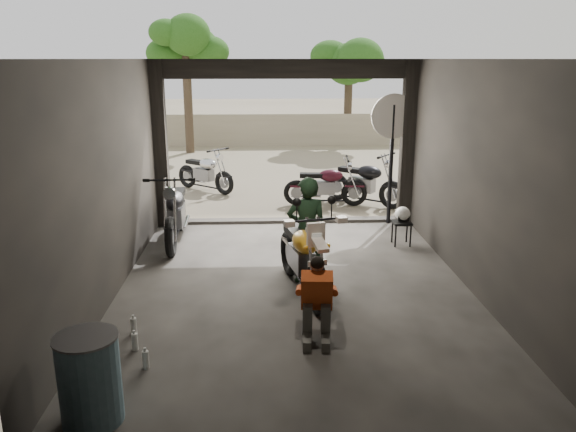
{
  "coord_description": "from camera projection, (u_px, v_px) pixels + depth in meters",
  "views": [
    {
      "loc": [
        -0.43,
        -7.38,
        3.2
      ],
      "look_at": [
        -0.07,
        0.6,
        0.96
      ],
      "focal_mm": 35.0,
      "sensor_mm": 36.0,
      "label": 1
    }
  ],
  "objects": [
    {
      "name": "oil_drum",
      "position": [
        90.0,
        381.0,
        5.01
      ],
      "size": [
        0.72,
        0.72,
        0.85
      ],
      "primitive_type": "cylinder",
      "rotation": [
        0.0,
        0.0,
        0.4
      ],
      "color": "#426270",
      "rests_on": "ground"
    },
    {
      "name": "tree_left",
      "position": [
        185.0,
        34.0,
        18.8
      ],
      "size": [
        2.2,
        2.2,
        5.6
      ],
      "color": "#382B1E",
      "rests_on": "ground"
    },
    {
      "name": "boundary_wall",
      "position": [
        274.0,
        130.0,
        21.29
      ],
      "size": [
        18.0,
        0.3,
        1.2
      ],
      "primitive_type": "cube",
      "color": "gray",
      "rests_on": "ground"
    },
    {
      "name": "ground",
      "position": [
        295.0,
        292.0,
        7.98
      ],
      "size": [
        80.0,
        80.0,
        0.0
      ],
      "primitive_type": "plane",
      "color": "#7A6D56",
      "rests_on": "ground"
    },
    {
      "name": "stool",
      "position": [
        402.0,
        225.0,
        9.87
      ],
      "size": [
        0.32,
        0.32,
        0.44
      ],
      "rotation": [
        0.0,
        0.0,
        -0.2
      ],
      "color": "black",
      "rests_on": "ground"
    },
    {
      "name": "outside_bike_c",
      "position": [
        364.0,
        179.0,
        12.61
      ],
      "size": [
        1.85,
        1.68,
        1.2
      ],
      "primitive_type": null,
      "rotation": [
        0.0,
        0.0,
        0.9
      ],
      "color": "black",
      "rests_on": "ground"
    },
    {
      "name": "main_bike",
      "position": [
        303.0,
        250.0,
        7.8
      ],
      "size": [
        1.16,
        2.02,
        1.26
      ],
      "primitive_type": null,
      "rotation": [
        0.0,
        0.0,
        0.21
      ],
      "color": "beige",
      "rests_on": "ground"
    },
    {
      "name": "rider",
      "position": [
        307.0,
        231.0,
        8.13
      ],
      "size": [
        0.6,
        0.41,
        1.6
      ],
      "primitive_type": "imported",
      "rotation": [
        0.0,
        0.0,
        3.18
      ],
      "color": "black",
      "rests_on": "ground"
    },
    {
      "name": "outside_bike_b",
      "position": [
        326.0,
        182.0,
        12.52
      ],
      "size": [
        1.68,
        0.81,
        1.1
      ],
      "primitive_type": null,
      "rotation": [
        0.0,
        0.0,
        1.48
      ],
      "color": "#42101C",
      "rests_on": "ground"
    },
    {
      "name": "garage",
      "position": [
        293.0,
        196.0,
        8.16
      ],
      "size": [
        7.0,
        7.13,
        3.2
      ],
      "color": "#2D2B28",
      "rests_on": "ground"
    },
    {
      "name": "outside_bike_a",
      "position": [
        205.0,
        169.0,
        13.92
      ],
      "size": [
        1.69,
        1.57,
        1.11
      ],
      "primitive_type": null,
      "rotation": [
        0.0,
        0.0,
        0.87
      ],
      "color": "black",
      "rests_on": "ground"
    },
    {
      "name": "mechanic",
      "position": [
        317.0,
        303.0,
        6.48
      ],
      "size": [
        0.55,
        0.7,
        0.96
      ],
      "primitive_type": null,
      "rotation": [
        0.0,
        0.0,
        -0.09
      ],
      "color": "#C94C1A",
      "rests_on": "ground"
    },
    {
      "name": "sign_post",
      "position": [
        392.0,
        137.0,
        10.79
      ],
      "size": [
        0.86,
        0.08,
        2.58
      ],
      "rotation": [
        0.0,
        0.0,
        0.27
      ],
      "color": "black",
      "rests_on": "ground"
    },
    {
      "name": "left_bike",
      "position": [
        175.0,
        208.0,
        9.96
      ],
      "size": [
        0.85,
        1.95,
        1.3
      ],
      "primitive_type": null,
      "rotation": [
        0.0,
        0.0,
        0.03
      ],
      "color": "black",
      "rests_on": "ground"
    },
    {
      "name": "tree_right",
      "position": [
        350.0,
        49.0,
        20.61
      ],
      "size": [
        2.2,
        2.2,
        5.0
      ],
      "color": "#382B1E",
      "rests_on": "ground"
    },
    {
      "name": "helmet",
      "position": [
        403.0,
        214.0,
        9.86
      ],
      "size": [
        0.28,
        0.3,
        0.26
      ],
      "primitive_type": "ellipsoid",
      "rotation": [
        0.0,
        0.0,
        -0.05
      ],
      "color": "white",
      "rests_on": "stool"
    }
  ]
}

